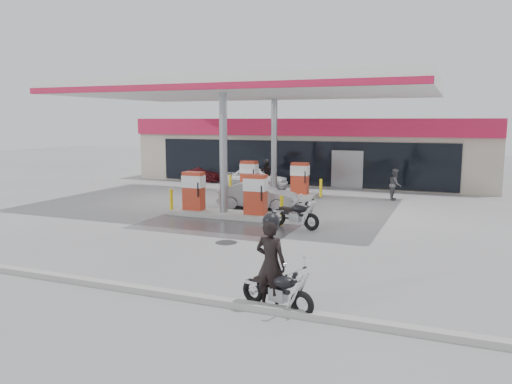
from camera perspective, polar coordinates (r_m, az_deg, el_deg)
ground at (r=18.81m, az=-6.32°, el=-3.84°), size 90.00×90.00×0.00m
wet_patch at (r=18.58m, az=-4.96°, el=-3.97°), size 6.00×3.00×0.00m
drain_cover at (r=16.19m, az=-3.42°, el=-5.78°), size 0.70×0.70×0.01m
kerb at (r=13.26m, az=-21.00°, el=-9.19°), size 28.00×0.25×0.15m
store_building at (r=33.34m, az=6.77°, el=4.90°), size 22.00×8.22×4.00m
canopy at (r=22.96m, az=-0.48°, el=11.61°), size 16.00×10.02×5.51m
pump_island_near at (r=20.43m, az=-3.69°, el=-0.82°), size 5.14×1.30×1.78m
pump_island_far at (r=25.91m, az=2.07°, el=1.12°), size 5.14×1.30×1.78m
main_motorcycle at (r=10.53m, az=2.54°, el=-11.26°), size 1.76×0.86×0.93m
biker_main at (r=10.47m, az=1.70°, el=-8.23°), size 0.77×0.57×1.92m
parked_motorcycle at (r=18.27m, az=4.52°, el=-2.66°), size 2.04×0.97×1.07m
sedan_white at (r=28.63m, az=0.05°, el=1.62°), size 3.72×1.72×1.24m
attendant at (r=25.52m, az=15.62°, el=0.85°), size 0.62×0.78×1.54m
hatchback_silver at (r=22.19m, az=0.23°, el=-0.41°), size 3.63×1.54×1.16m
parked_car_left at (r=32.82m, az=-6.45°, el=2.32°), size 4.10×2.28×1.12m
biker_walking at (r=28.38m, az=1.22°, el=1.95°), size 1.02×0.82×1.62m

